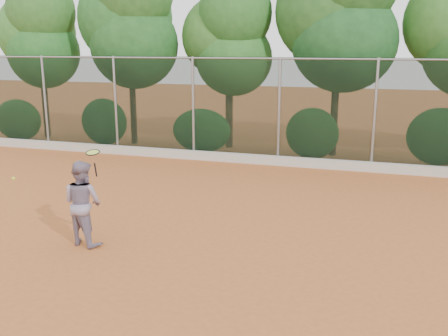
% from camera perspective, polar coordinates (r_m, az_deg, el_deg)
% --- Properties ---
extents(ground, '(80.00, 80.00, 0.00)m').
position_cam_1_polar(ground, '(10.32, -1.68, -8.02)').
color(ground, '#AC5A28').
rests_on(ground, ground).
extents(concrete_curb, '(24.00, 0.20, 0.30)m').
position_cam_1_polar(concrete_curb, '(16.59, 6.04, 0.85)').
color(concrete_curb, '#BCB6AE').
rests_on(concrete_curb, ground).
extents(tennis_player, '(0.95, 0.81, 1.69)m').
position_cam_1_polar(tennis_player, '(10.15, -15.83, -3.86)').
color(tennis_player, gray).
rests_on(tennis_player, ground).
extents(chainlink_fence, '(24.09, 0.09, 3.50)m').
position_cam_1_polar(chainlink_fence, '(16.48, 6.32, 6.78)').
color(chainlink_fence, black).
rests_on(chainlink_fence, ground).
extents(foliage_backdrop, '(23.70, 3.63, 7.55)m').
position_cam_1_polar(foliage_backdrop, '(18.42, 6.06, 15.44)').
color(foliage_backdrop, '#442A1A').
rests_on(foliage_backdrop, ground).
extents(tennis_racket, '(0.30, 0.30, 0.53)m').
position_cam_1_polar(tennis_racket, '(9.72, -14.73, 1.50)').
color(tennis_racket, black).
rests_on(tennis_racket, ground).
extents(tennis_ball_in_flight, '(0.07, 0.07, 0.07)m').
position_cam_1_polar(tennis_ball_in_flight, '(10.38, -22.93, -1.11)').
color(tennis_ball_in_flight, gold).
rests_on(tennis_ball_in_flight, ground).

